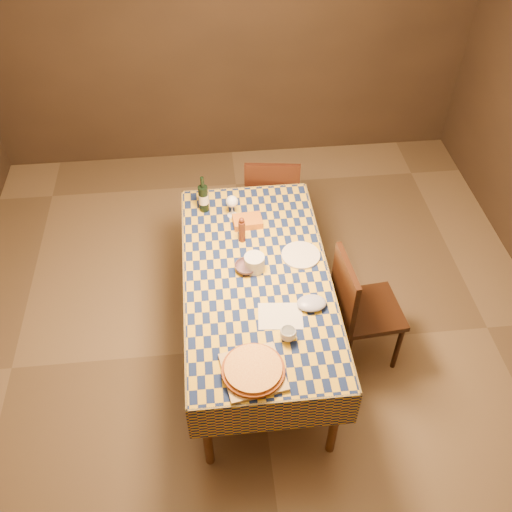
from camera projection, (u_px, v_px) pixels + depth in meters
The scene contains 16 objects.
room at pixel (257, 206), 3.23m from camera, with size 5.00×5.10×2.70m.
dining_table at pixel (257, 284), 3.70m from camera, with size 0.94×1.84×0.77m.
cutting_board at pixel (253, 372), 3.12m from camera, with size 0.32×0.32×0.02m, color tan.
pizza at pixel (253, 369), 3.10m from camera, with size 0.36×0.36×0.03m.
pepper_mill at pixel (242, 230), 3.81m from camera, with size 0.06×0.06×0.20m.
bowl at pixel (246, 267), 3.66m from camera, with size 0.15×0.15×0.05m, color #5A404C.
wine_glass at pixel (232, 202), 3.97m from camera, with size 0.09×0.09×0.17m.
wine_bottle at pixel (203, 198), 4.03m from camera, with size 0.07×0.07×0.29m.
deli_tub at pixel (254, 263), 3.65m from camera, with size 0.13×0.13×0.11m, color silver.
takeout_container at pixel (248, 221), 3.98m from camera, with size 0.20×0.14×0.05m, color #BD6618.
white_plate at pixel (301, 255), 3.77m from camera, with size 0.26×0.26×0.01m, color silver.
tumbler at pixel (288, 334), 3.27m from camera, with size 0.10×0.10×0.08m, color silver.
flour_patch at pixel (280, 316), 3.41m from camera, with size 0.26×0.20×0.00m, color silver.
flour_bag at pixel (312, 303), 3.45m from camera, with size 0.18×0.14×0.05m, color #9AA2C6.
chair_far at pixel (272, 198), 4.59m from camera, with size 0.47×0.48×0.93m.
chair_right at pixel (358, 305), 3.79m from camera, with size 0.46×0.46×0.93m.
Camera 1 is at (-0.26, -2.47, 3.43)m, focal length 40.00 mm.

